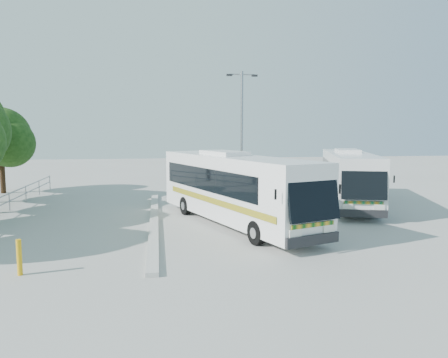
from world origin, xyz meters
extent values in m
plane|color=#A2A29D|center=(0.00, 0.00, 0.00)|extent=(100.00, 100.00, 0.00)
cube|color=#B2B2AD|center=(-2.30, 2.00, 0.07)|extent=(0.40, 16.00, 0.15)
cylinder|color=gray|center=(-10.00, 14.00, 0.50)|extent=(0.06, 0.06, 1.00)
cylinder|color=#382314|center=(-12.70, 13.30, 1.39)|extent=(0.36, 0.36, 2.77)
sphere|color=#15330E|center=(-12.70, 13.30, 3.91)|extent=(4.03, 4.03, 4.03)
sphere|color=#15330E|center=(-11.94, 12.80, 3.46)|extent=(3.28, 3.28, 3.28)
cube|color=white|center=(1.35, 0.96, 1.75)|extent=(5.93, 11.32, 2.84)
cube|color=black|center=(3.23, -4.33, 2.10)|extent=(2.16, 1.12, 1.81)
cube|color=black|center=(0.05, 1.09, 2.10)|extent=(3.03, 8.45, 1.03)
cube|color=black|center=(2.28, 1.88, 2.10)|extent=(3.03, 8.45, 1.03)
cube|color=#0B5214|center=(0.33, 0.30, 1.21)|extent=(3.26, 9.15, 0.26)
cylinder|color=black|center=(1.57, -2.81, 0.47)|extent=(0.57, 0.97, 0.93)
cylinder|color=black|center=(3.56, -2.11, 0.47)|extent=(0.57, 0.97, 0.93)
cylinder|color=black|center=(-0.70, 3.60, 0.47)|extent=(0.57, 0.97, 0.93)
cylinder|color=black|center=(1.29, 4.30, 0.47)|extent=(0.57, 0.97, 0.93)
cube|color=silver|center=(8.91, 5.22, 1.67)|extent=(5.32, 10.87, 2.72)
cube|color=black|center=(7.30, 0.10, 2.00)|extent=(2.08, 1.00, 1.73)
cube|color=black|center=(7.99, 6.07, 2.00)|extent=(2.60, 8.18, 0.98)
cube|color=black|center=(10.15, 5.40, 2.00)|extent=(2.60, 8.18, 0.98)
cube|color=#0E6233|center=(7.74, 5.31, 1.16)|extent=(2.79, 8.85, 0.25)
cylinder|color=black|center=(6.91, 2.21, 0.45)|extent=(0.52, 0.93, 0.89)
cylinder|color=black|center=(8.83, 1.61, 0.45)|extent=(0.52, 0.93, 0.89)
cylinder|color=black|center=(8.85, 8.42, 0.45)|extent=(0.52, 0.93, 0.89)
cylinder|color=black|center=(10.77, 7.82, 0.45)|extent=(0.52, 0.93, 0.89)
cylinder|color=gray|center=(3.12, 8.15, 3.96)|extent=(0.16, 0.16, 7.93)
cylinder|color=gray|center=(3.12, 8.15, 7.73)|extent=(1.59, 0.14, 0.08)
cube|color=black|center=(2.33, 8.11, 7.68)|extent=(0.35, 0.19, 0.12)
cube|color=black|center=(3.91, 8.18, 7.68)|extent=(0.35, 0.19, 0.12)
cylinder|color=#E0A00D|center=(-6.22, -5.16, 0.55)|extent=(0.16, 0.16, 1.10)
camera|label=1|loc=(-2.08, -18.62, 4.32)|focal=35.00mm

